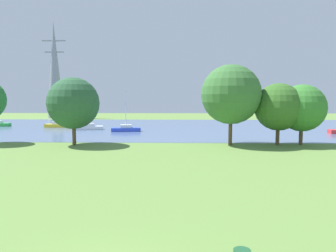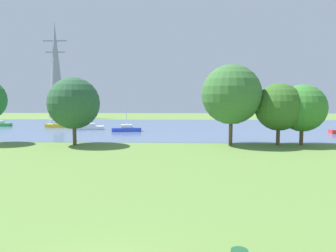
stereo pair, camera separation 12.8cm
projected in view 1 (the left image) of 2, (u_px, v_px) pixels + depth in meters
ground_plane at (153, 155)px, 31.01m from camera, size 160.00×160.00×0.00m
water_surface at (164, 127)px, 58.88m from camera, size 140.00×40.00×0.02m
sailboat_gray at (78, 120)px, 70.57m from camera, size 5.00×2.44×6.94m
sailboat_white at (89, 127)px, 54.61m from camera, size 5.00×2.39×5.46m
sailboat_blue at (126, 129)px, 51.84m from camera, size 4.97×2.21×6.67m
sailboat_yellow at (58, 125)px, 58.85m from camera, size 4.94×2.02×6.23m
tree_west_far at (73, 103)px, 36.82m from camera, size 6.09×6.09×8.00m
tree_east_far at (231, 94)px, 36.91m from camera, size 7.04×7.04×9.51m
tree_east_near at (278, 107)px, 36.92m from camera, size 5.60×5.60×7.32m
tree_west_near at (302, 108)px, 37.03m from camera, size 5.57×5.57×7.17m
electricity_pylon at (55, 70)px, 84.90m from camera, size 6.40×4.40×25.95m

